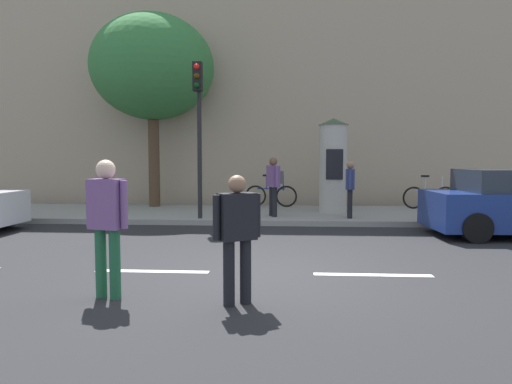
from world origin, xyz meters
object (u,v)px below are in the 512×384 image
Objects in this scene: pedestrian_in_light_jacket at (237,229)px; poster_column at (333,165)px; street_tree at (153,68)px; pedestrian_tallest at (274,181)px; bicycle_leaning at (429,197)px; traffic_light at (198,114)px; pedestrian_near_pole at (350,185)px; bicycle_upright at (271,195)px; pedestrian_in_dark_shirt at (107,217)px.

poster_column is at bearing 77.00° from pedestrian_in_light_jacket.
street_tree is 6.04m from pedestrian_tallest.
pedestrian_in_light_jacket is 11.10m from bicycle_leaning.
bicycle_leaning is at bearing 23.18° from traffic_light.
bicycle_leaning is at bearing 41.25° from pedestrian_near_pole.
pedestrian_in_light_jacket is 7.60m from pedestrian_near_pole.
pedestrian_in_light_jacket is 7.44m from pedestrian_tallest.
bicycle_leaning is 1.00× the size of bicycle_upright.
street_tree is at bearing 168.56° from poster_column.
pedestrian_tallest is at bearing -154.86° from bicycle_leaning.
traffic_light is 2.36× the size of pedestrian_in_dark_shirt.
pedestrian_near_pole reaches higher than pedestrian_in_light_jacket.
bicycle_upright is (-1.94, 1.33, -1.05)m from poster_column.
pedestrian_near_pole is (2.33, 7.23, 0.14)m from pedestrian_in_light_jacket.
pedestrian_tallest is at bearing -30.73° from street_tree.
street_tree is 3.63× the size of bicycle_upright.
pedestrian_in_dark_shirt reaches higher than pedestrian_in_light_jacket.
pedestrian_tallest is (2.00, 0.65, -1.81)m from traffic_light.
poster_column is at bearing -161.45° from bicycle_leaning.
poster_column is at bearing 102.43° from pedestrian_near_pole.
poster_column reaches higher than pedestrian_near_pole.
pedestrian_near_pole is at bearing -77.57° from poster_column.
pedestrian_in_dark_shirt reaches higher than bicycle_leaning.
pedestrian_in_dark_shirt is 8.13m from pedestrian_near_pole.
pedestrian_near_pole is at bearing -51.07° from bicycle_upright.
traffic_light is 2.51× the size of pedestrian_tallest.
traffic_light is 7.98m from bicycle_leaning.
bicycle_leaning is (3.23, 1.08, -1.05)m from poster_column.
street_tree is at bearing -177.98° from bicycle_upright.
poster_column is at bearing 26.91° from traffic_light.
pedestrian_in_light_jacket is at bearing -91.84° from pedestrian_tallest.
bicycle_leaning is (6.90, 9.62, -0.50)m from pedestrian_in_dark_shirt.
pedestrian_tallest is at bearing 88.16° from pedestrian_in_light_jacket.
pedestrian_tallest is (4.13, -2.45, -3.66)m from street_tree.
bicycle_leaning is (9.12, -0.11, -4.26)m from street_tree.
bicycle_upright is (-0.17, 2.59, -0.60)m from pedestrian_tallest.
traffic_light is 7.30m from pedestrian_in_light_jacket.
pedestrian_near_pole is at bearing -23.14° from street_tree.
pedestrian_near_pole is at bearing -138.75° from bicycle_leaning.
pedestrian_in_dark_shirt is 1.00× the size of bicycle_upright.
bicycle_leaning is 5.17m from bicycle_upright.
pedestrian_in_dark_shirt reaches higher than pedestrian_near_pole.
pedestrian_in_light_jacket is 0.95× the size of pedestrian_tallest.
bicycle_upright is (-5.16, 0.25, 0.00)m from bicycle_leaning.
street_tree is (-2.13, 3.11, 1.84)m from traffic_light.
traffic_light is 0.65× the size of street_tree.
street_tree reaches higher than pedestrian_near_pole.
street_tree reaches higher than bicycle_upright.
street_tree is 11.31m from pedestrian_in_light_jacket.
bicycle_upright is at bearing 79.99° from pedestrian_in_dark_shirt.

